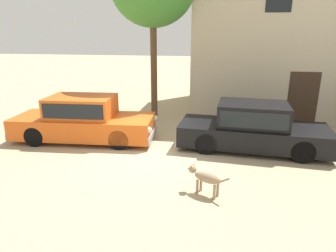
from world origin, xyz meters
The scene contains 4 objects.
ground_plane centered at (0.00, 0.00, 0.00)m, with size 80.00×80.00×0.00m, color tan.
parked_sedan_nearest centered at (-2.26, 1.03, 0.73)m, with size 4.83×1.99×1.50m.
parked_sedan_second centered at (3.24, 1.12, 0.72)m, with size 4.71×1.99×1.46m.
stray_dog_spotted centered at (1.96, -1.89, 0.42)m, with size 0.98×0.51×0.65m.
Camera 1 is at (2.14, -7.84, 3.47)m, focal length 31.59 mm.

